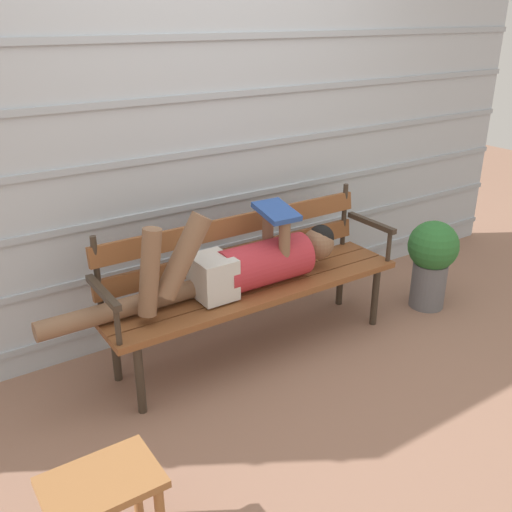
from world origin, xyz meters
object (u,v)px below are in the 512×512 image
at_px(park_bench, 250,274).
at_px(reclining_person, 242,264).
at_px(footstool, 103,497).
at_px(potted_plant, 432,258).

xyz_separation_m(park_bench, reclining_person, (-0.10, -0.07, 0.11)).
bearing_deg(footstool, reclining_person, 37.87).
bearing_deg(footstool, potted_plant, 15.53).
bearing_deg(potted_plant, reclining_person, 172.29).
distance_m(park_bench, footstool, 1.55).
bearing_deg(park_bench, reclining_person, -144.96).
xyz_separation_m(footstool, potted_plant, (2.48, 0.69, 0.06)).
relative_size(park_bench, potted_plant, 2.98).
distance_m(park_bench, reclining_person, 0.16).
bearing_deg(potted_plant, footstool, -164.47).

